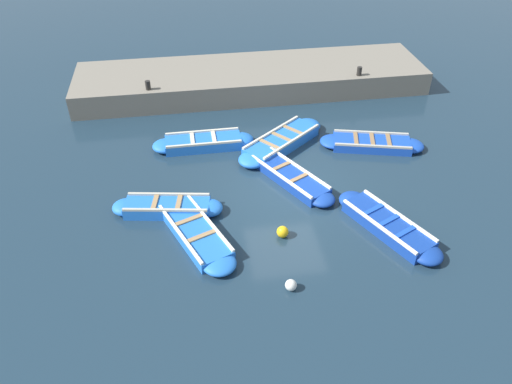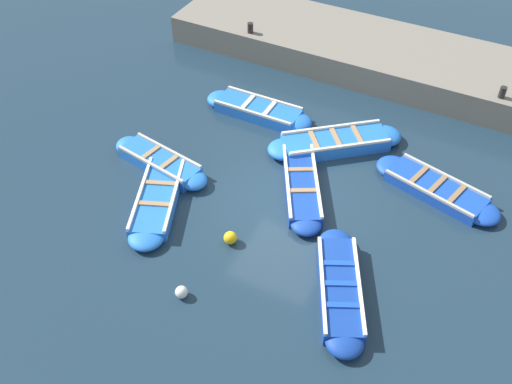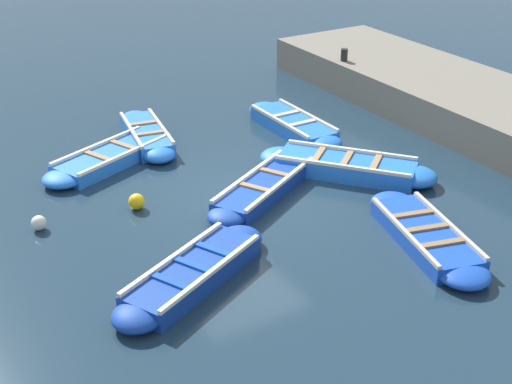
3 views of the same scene
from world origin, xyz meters
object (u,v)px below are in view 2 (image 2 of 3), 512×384
object	(u,v)px
buoy_orange_near	(181,292)
bollard_north	(503,92)
buoy_yellow_far	(230,238)
boat_end_of_row	(301,184)
boat_bow_out	(160,162)
boat_outer_right	(436,189)
bollard_mid_north	(250,28)
boat_mid_row	(258,110)
boat_inner_gap	(340,288)
boat_stern_in	(158,198)
boat_far_corner	(335,143)

from	to	relation	value
buoy_orange_near	bollard_north	bearing A→B (deg)	-26.36
bollard_north	buoy_yellow_far	size ratio (longest dim) A/B	1.04
bollard_north	boat_end_of_row	bearing A→B (deg)	143.57
boat_bow_out	bollard_north	world-z (taller)	bollard_north
bollard_north	boat_outer_right	bearing A→B (deg)	169.51
bollard_mid_north	buoy_orange_near	world-z (taller)	bollard_mid_north
boat_bow_out	bollard_mid_north	size ratio (longest dim) A/B	9.57
boat_outer_right	bollard_mid_north	xyz separation A→B (m)	(3.93, 7.74, 0.97)
boat_mid_row	boat_bow_out	bearing A→B (deg)	159.36
boat_inner_gap	boat_stern_in	distance (m)	5.43
boat_end_of_row	boat_mid_row	xyz separation A→B (m)	(2.46, 2.59, 0.02)
boat_far_corner	buoy_orange_near	world-z (taller)	boat_far_corner
boat_inner_gap	boat_bow_out	size ratio (longest dim) A/B	1.09
boat_inner_gap	boat_end_of_row	distance (m)	3.59
boat_mid_row	buoy_orange_near	world-z (taller)	boat_mid_row
bollard_mid_north	buoy_orange_near	distance (m)	10.64
boat_end_of_row	bollard_mid_north	distance (m)	7.09
bollard_mid_north	boat_inner_gap	bearing A→B (deg)	-141.03
boat_bow_out	buoy_orange_near	distance (m)	4.61
boat_end_of_row	bollard_mid_north	world-z (taller)	bollard_mid_north
bollard_mid_north	buoy_orange_near	size ratio (longest dim) A/B	1.18
boat_stern_in	boat_inner_gap	bearing A→B (deg)	-96.13
bollard_mid_north	buoy_yellow_far	world-z (taller)	bollard_mid_north
boat_bow_out	boat_end_of_row	size ratio (longest dim) A/B	0.90
buoy_orange_near	bollard_mid_north	bearing A→B (deg)	19.34
bollard_north	buoy_orange_near	size ratio (longest dim) A/B	1.18
boat_stern_in	boat_far_corner	size ratio (longest dim) A/B	1.03
boat_outer_right	bollard_mid_north	bearing A→B (deg)	63.05
boat_bow_out	boat_end_of_row	world-z (taller)	boat_bow_out
boat_bow_out	bollard_north	distance (m)	10.27
buoy_yellow_far	boat_far_corner	bearing A→B (deg)	-10.91
boat_far_corner	buoy_yellow_far	xyz separation A→B (m)	(-4.67, 0.90, -0.03)
boat_mid_row	boat_far_corner	bearing A→B (deg)	-98.29
boat_outer_right	buoy_yellow_far	world-z (taller)	boat_outer_right
boat_inner_gap	boat_outer_right	world-z (taller)	boat_inner_gap
boat_stern_in	buoy_orange_near	bearing A→B (deg)	-136.20
boat_far_corner	boat_end_of_row	bearing A→B (deg)	175.94
boat_stern_in	buoy_yellow_far	xyz separation A→B (m)	(-0.37, -2.41, 0.01)
boat_far_corner	boat_outer_right	bearing A→B (deg)	-99.93
boat_outer_right	buoy_yellow_far	bearing A→B (deg)	135.50
boat_stern_in	buoy_yellow_far	distance (m)	2.44
boat_mid_row	boat_far_corner	xyz separation A→B (m)	(-0.40, -2.74, 0.01)
bollard_mid_north	buoy_orange_near	bearing A→B (deg)	-160.66
buoy_yellow_far	boat_bow_out	bearing A→B (deg)	63.42
boat_stern_in	buoy_orange_near	distance (m)	3.21
boat_stern_in	boat_outer_right	xyz separation A→B (m)	(3.75, -6.45, -0.00)
boat_inner_gap	buoy_yellow_far	bearing A→B (deg)	85.99
boat_mid_row	boat_stern_in	bearing A→B (deg)	173.07
boat_outer_right	bollard_mid_north	distance (m)	8.73
boat_stern_in	boat_bow_out	bearing A→B (deg)	31.65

